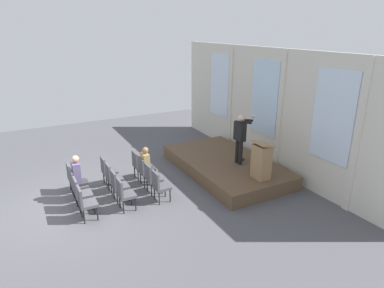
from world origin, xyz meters
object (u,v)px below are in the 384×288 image
Objects in this scene: audience_r0_c1 at (147,164)px; chair_r2_c2 at (81,192)px; lectern at (261,161)px; audience_r2_c1 at (79,176)px; mic_stand at (241,150)px; speaker at (240,136)px; chair_r0_c0 at (138,163)px; chair_r2_c0 at (73,176)px; chair_r1_c2 at (118,184)px; chair_r1_c3 at (124,193)px; chair_r0_c2 at (152,177)px; chair_r0_c3 at (159,185)px; chair_r2_c1 at (77,183)px; chair_r0_c1 at (145,170)px; chair_r1_c0 at (107,169)px; chair_r1_c1 at (112,176)px; chair_r2_c3 at (85,201)px.

audience_r0_c1 is 1.37× the size of chair_r2_c2.
lectern reaches higher than audience_r0_c1.
audience_r2_c1 is at bearing -90.00° from audience_r0_c1.
audience_r0_c1 is (-0.51, -3.25, -0.07)m from mic_stand.
speaker is 1.33m from lectern.
chair_r2_c0 is at bearing -90.00° from chair_r0_c0.
chair_r1_c2 and chair_r1_c3 have the same top height.
chair_r0_c2 is at bearing 0.00° from chair_r0_c0.
chair_r0_c0 is (-1.37, -3.06, -0.89)m from speaker.
chair_r2_c0 is (-1.79, -2.08, 0.00)m from chair_r0_c3.
chair_r2_c0 is at bearing 180.00° from chair_r2_c1.
chair_r0_c0 is 0.60m from chair_r0_c1.
chair_r2_c0 is (-1.37, -5.14, -0.89)m from speaker.
chair_r2_c1 is 0.60m from chair_r2_c2.
chair_r1_c2 is at bearing 58.16° from audience_r2_c1.
speaker reaches higher than audience_r0_c1.
chair_r2_c0 is (0.00, -1.04, 0.00)m from chair_r1_c0.
chair_r0_c1 and chair_r1_c0 have the same top height.
chair_r0_c1 is at bearing 106.02° from chair_r2_c2.
chair_r0_c1 is at bearing 60.13° from chair_r1_c0.
chair_r0_c3 is (-0.84, -2.96, -0.46)m from lectern.
chair_r1_c2 is 1.00× the size of chair_r1_c3.
audience_r2_c1 reaches higher than chair_r1_c1.
audience_r2_c1 is at bearing -121.84° from chair_r1_c2.
speaker is 4.42m from chair_r1_c0.
chair_r2_c2 is (-0.60, -2.08, 0.00)m from chair_r0_c3.
chair_r0_c1 is at bearing -90.00° from audience_r0_c1.
speaker is 1.78× the size of chair_r0_c0.
chair_r1_c1 and chair_r2_c3 have the same top height.
chair_r1_c3 is 2.07m from chair_r2_c0.
audience_r0_c1 is 2.17m from chair_r2_c1.
chair_r1_c3 is 1.58m from chair_r2_c1.
audience_r2_c1 is at bearing -90.00° from chair_r0_c1.
chair_r0_c0 is 2.74m from chair_r2_c3.
chair_r0_c0 and chair_r0_c3 have the same top height.
chair_r1_c2 is 1.20m from chair_r2_c1.
chair_r2_c2 is (0.00, -2.08, 0.00)m from chair_r0_c2.
audience_r2_c1 is (-0.51, -5.33, -0.02)m from mic_stand.
chair_r0_c2 is 2.08m from chair_r2_c2.
chair_r2_c1 and chair_r2_c3 have the same top height.
audience_r2_c1 reaches higher than chair_r2_c2.
chair_r1_c3 is 1.55m from audience_r2_c1.
lectern is 1.23× the size of chair_r0_c2.
speaker is 1.78× the size of chair_r2_c0.
chair_r1_c2 is 1.00× the size of chair_r2_c1.
mic_stand is 1.13× the size of audience_r2_c1.
lectern is (1.26, -0.10, -0.42)m from speaker.
chair_r0_c2 is 1.00× the size of chair_r2_c3.
chair_r0_c2 and chair_r2_c2 have the same top height.
chair_r1_c0 is (-1.11, -4.37, -0.25)m from mic_stand.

